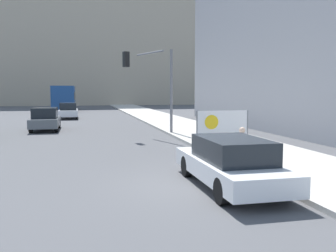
% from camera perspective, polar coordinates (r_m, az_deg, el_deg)
% --- Properties ---
extents(ground_plane, '(160.00, 160.00, 0.00)m').
position_cam_1_polar(ground_plane, '(10.70, 5.54, -8.95)').
color(ground_plane, '#4F4F51').
extents(sidewalk_curb, '(4.36, 90.00, 0.14)m').
position_cam_1_polar(sidewalk_curb, '(25.98, 3.14, -0.30)').
color(sidewalk_curb, '#B7B2A8').
rests_on(sidewalk_curb, ground_plane).
extents(building_backdrop_far, '(52.00, 12.00, 26.17)m').
position_cam_1_polar(building_backdrop_far, '(74.92, -12.33, 13.29)').
color(building_backdrop_far, tan).
rests_on(building_backdrop_far, ground_plane).
extents(seated_protester, '(0.95, 0.77, 1.21)m').
position_cam_1_polar(seated_protester, '(13.62, 11.27, -2.54)').
color(seated_protester, '#474C56').
rests_on(seated_protester, sidewalk_curb).
extents(protest_banner, '(2.54, 0.06, 1.60)m').
position_cam_1_polar(protest_banner, '(17.49, 8.26, -0.10)').
color(protest_banner, slate).
rests_on(protest_banner, sidewalk_curb).
extents(traffic_light_pole, '(3.09, 2.86, 4.96)m').
position_cam_1_polar(traffic_light_pole, '(21.92, -2.19, 7.69)').
color(traffic_light_pole, slate).
rests_on(traffic_light_pole, sidewalk_curb).
extents(parked_car_curbside, '(1.81, 4.77, 1.38)m').
position_cam_1_polar(parked_car_curbside, '(10.40, 9.51, -5.48)').
color(parked_car_curbside, white).
rests_on(parked_car_curbside, ground_plane).
extents(car_on_road_nearest, '(1.78, 4.30, 1.52)m').
position_cam_1_polar(car_on_road_nearest, '(26.28, -18.20, 1.00)').
color(car_on_road_nearest, '#565B60').
rests_on(car_on_road_nearest, ground_plane).
extents(car_on_road_midblock, '(1.72, 4.34, 1.51)m').
position_cam_1_polar(car_on_road_midblock, '(36.79, -14.95, 2.26)').
color(car_on_road_midblock, silver).
rests_on(car_on_road_midblock, ground_plane).
extents(city_bus_on_road, '(2.62, 10.57, 3.22)m').
position_cam_1_polar(city_bus_on_road, '(49.86, -15.52, 4.29)').
color(city_bus_on_road, navy).
rests_on(city_bus_on_road, ground_plane).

